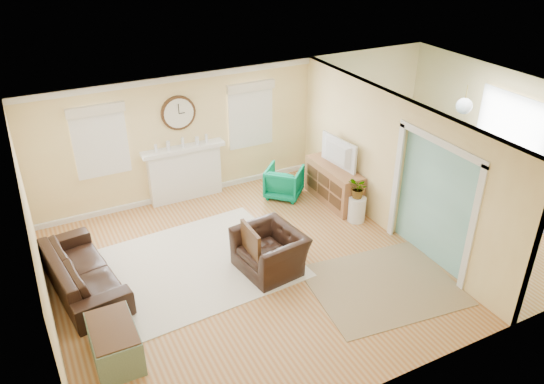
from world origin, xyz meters
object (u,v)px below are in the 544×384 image
Objects in this scene: sofa at (82,271)px; credenza at (334,184)px; dining_table at (449,196)px; eames_chair at (270,251)px; green_chair at (284,182)px.

credenza is (5.11, 0.58, 0.08)m from sofa.
sofa is 7.03m from dining_table.
green_chair is (1.42, 2.15, -0.02)m from eames_chair.
credenza is at bearing -91.40° from sofa.
eames_chair is 1.50× the size of green_chair.
sofa is 2.03× the size of eames_chair.
eames_chair is at bearing -115.22° from sofa.
credenza reaches higher than eames_chair.
credenza is 2.32m from dining_table.
dining_table is at bearing 84.07° from eames_chair.
eames_chair is at bearing -146.23° from credenza.
eames_chair is (2.89, -0.90, 0.03)m from sofa.
sofa is at bearing 76.90° from dining_table.
eames_chair is 4.10m from dining_table.
sofa is at bearing -115.16° from eames_chair.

